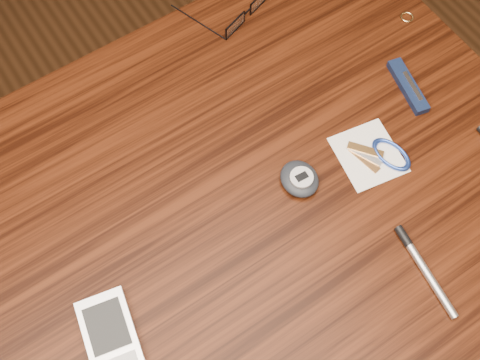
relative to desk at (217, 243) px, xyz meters
The scene contains 9 objects.
ground 0.65m from the desk, ahead, with size 3.80×3.80×0.00m, color #472814.
desk is the anchor object (origin of this frame).
eyeglasses 0.38m from the desk, 49.92° to the left, with size 0.15×0.15×0.03m.
gold_ring 0.48m from the desk, 15.43° to the left, with size 0.02×0.02×0.00m, color #E6BE77.
pda_phone 0.24m from the desk, 161.02° to the right, with size 0.09×0.13×0.02m.
pedometer 0.17m from the desk, ahead, with size 0.06×0.06×0.02m.
notepad_keys 0.28m from the desk, 11.07° to the right, with size 0.11×0.11×0.01m.
pocket_knife 0.38m from the desk, ahead, with size 0.04×0.10×0.01m.
silver_pen 0.30m from the desk, 47.14° to the right, with size 0.03×0.14×0.01m.
Camera 1 is at (-0.14, -0.28, 1.53)m, focal length 45.00 mm.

